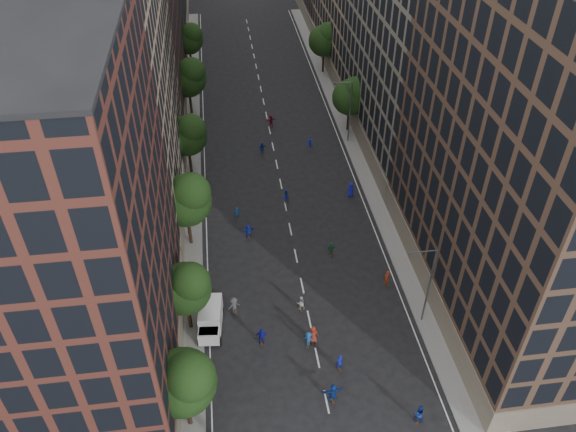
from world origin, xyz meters
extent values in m
plane|color=black|center=(0.00, 40.00, 0.00)|extent=(240.00, 240.00, 0.00)
cube|color=slate|center=(-12.00, 47.50, 0.07)|extent=(4.00, 105.00, 0.15)
cube|color=slate|center=(12.00, 47.50, 0.07)|extent=(4.00, 105.00, 0.15)
cube|color=#50261E|center=(-19.00, 11.00, 15.00)|extent=(14.00, 22.00, 30.00)
cube|color=#967D62|center=(-19.00, 35.00, 17.00)|extent=(14.00, 26.00, 34.00)
cube|color=#50261E|center=(-19.00, 58.00, 14.00)|extent=(14.00, 20.00, 28.00)
cube|color=#4C3629|center=(19.00, 15.00, 18.00)|extent=(14.00, 30.00, 36.00)
cube|color=#6B6559|center=(19.00, 44.00, 16.50)|extent=(14.00, 28.00, 33.00)
cylinder|color=black|center=(-11.20, 4.00, 1.98)|extent=(0.36, 0.36, 3.96)
sphere|color=black|center=(-11.20, 4.00, 5.58)|extent=(5.20, 5.20, 5.20)
sphere|color=black|center=(-10.55, 3.48, 6.88)|extent=(3.90, 3.90, 3.90)
cylinder|color=black|center=(-11.20, 14.00, 1.85)|extent=(0.36, 0.36, 3.70)
sphere|color=black|center=(-11.20, 14.00, 5.21)|extent=(4.80, 4.80, 4.80)
sphere|color=black|center=(-10.60, 13.52, 6.41)|extent=(3.60, 3.60, 3.60)
cylinder|color=black|center=(-11.20, 26.00, 2.11)|extent=(0.36, 0.36, 4.22)
sphere|color=black|center=(-11.20, 26.00, 5.95)|extent=(5.60, 5.60, 5.60)
sphere|color=black|center=(-10.50, 25.44, 7.35)|extent=(4.20, 4.20, 4.20)
cylinder|color=black|center=(-11.20, 40.00, 1.94)|extent=(0.36, 0.36, 3.87)
sphere|color=black|center=(-11.20, 40.00, 5.46)|extent=(5.00, 5.00, 5.00)
sphere|color=black|center=(-10.57, 39.50, 6.71)|extent=(3.75, 3.75, 3.75)
cylinder|color=black|center=(-11.20, 56.00, 2.02)|extent=(0.36, 0.36, 4.05)
sphere|color=black|center=(-11.20, 56.00, 5.70)|extent=(5.40, 5.40, 5.40)
sphere|color=black|center=(-10.52, 55.46, 7.05)|extent=(4.05, 4.05, 4.05)
cylinder|color=black|center=(-11.20, 72.00, 1.89)|extent=(0.36, 0.36, 3.78)
sphere|color=black|center=(-11.20, 72.00, 5.33)|extent=(4.80, 4.80, 4.80)
sphere|color=black|center=(-10.60, 71.52, 6.53)|extent=(3.60, 3.60, 3.60)
cylinder|color=black|center=(11.20, 48.00, 1.87)|extent=(0.36, 0.36, 3.74)
sphere|color=black|center=(11.20, 48.00, 5.27)|extent=(5.00, 5.00, 5.00)
sphere|color=black|center=(11.82, 47.50, 6.52)|extent=(3.75, 3.75, 3.75)
cylinder|color=black|center=(11.20, 68.00, 1.98)|extent=(0.36, 0.36, 3.96)
sphere|color=black|center=(11.20, 68.00, 5.58)|extent=(5.20, 5.20, 5.20)
sphere|color=black|center=(11.85, 67.48, 6.88)|extent=(3.90, 3.90, 3.90)
cylinder|color=#595B60|center=(10.60, 12.00, 4.50)|extent=(0.18, 0.18, 9.00)
cylinder|color=#595B60|center=(9.40, 12.00, 9.00)|extent=(2.40, 0.12, 0.12)
cube|color=#595B60|center=(8.30, 12.00, 8.95)|extent=(0.50, 0.22, 0.15)
cylinder|color=#595B60|center=(10.60, 45.00, 4.50)|extent=(0.18, 0.18, 9.00)
cylinder|color=#595B60|center=(9.40, 45.00, 9.00)|extent=(2.40, 0.12, 0.12)
cube|color=#595B60|center=(8.30, 45.00, 8.95)|extent=(0.50, 0.22, 0.15)
cube|color=silver|center=(-9.24, 14.14, 1.38)|extent=(2.35, 3.62, 2.10)
cube|color=silver|center=(-9.46, 12.05, 1.00)|extent=(2.06, 1.72, 1.34)
cube|color=black|center=(-9.46, 12.05, 1.62)|extent=(1.84, 1.41, 0.10)
cylinder|color=black|center=(-10.44, 11.87, 0.36)|extent=(0.31, 0.75, 0.73)
cylinder|color=black|center=(-8.54, 11.67, 0.36)|extent=(0.31, 0.75, 0.73)
cylinder|color=black|center=(-10.05, 15.57, 0.36)|extent=(0.31, 0.75, 0.73)
cylinder|color=black|center=(-8.15, 15.37, 0.36)|extent=(0.31, 0.75, 0.73)
imported|color=#121C99|center=(1.68, 7.64, 0.88)|extent=(0.72, 0.56, 1.76)
imported|color=#122E96|center=(6.95, 1.91, 0.92)|extent=(1.07, 0.95, 1.84)
imported|color=#1555AF|center=(-0.56, 10.56, 0.77)|extent=(1.14, 0.92, 1.53)
imported|color=#13139A|center=(-4.75, 11.26, 0.95)|extent=(1.17, 0.60, 1.91)
imported|color=navy|center=(0.51, 4.65, 0.95)|extent=(1.81, 0.76, 1.89)
imported|color=maroon|center=(-0.10, 10.83, 0.96)|extent=(0.99, 0.70, 1.91)
imported|color=#963419|center=(8.50, 17.11, 0.89)|extent=(0.74, 0.58, 1.78)
imported|color=beige|center=(-0.62, 14.90, 0.80)|extent=(0.83, 0.67, 1.60)
imported|color=#434247|center=(-7.02, 15.28, 0.96)|extent=(1.41, 1.09, 1.91)
imported|color=#21703E|center=(3.77, 22.15, 0.81)|extent=(0.96, 0.41, 1.62)
imported|color=#1529AE|center=(-4.82, 26.24, 0.83)|extent=(1.61, 0.90, 1.65)
imported|color=#171BBB|center=(8.12, 32.22, 0.97)|extent=(1.06, 0.82, 1.93)
imported|color=#1653B5|center=(-5.93, 29.69, 0.78)|extent=(0.64, 0.50, 1.57)
imported|color=#162BB4|center=(0.12, 32.16, 0.84)|extent=(0.92, 0.78, 1.68)
imported|color=#121E98|center=(4.95, 43.66, 0.78)|extent=(1.01, 0.58, 1.56)
imported|color=#13359A|center=(-1.67, 43.18, 0.90)|extent=(1.10, 0.58, 1.80)
imported|color=maroon|center=(0.31, 50.57, 0.89)|extent=(1.73, 1.10, 1.78)
camera|label=1|loc=(-6.67, -21.52, 41.25)|focal=35.00mm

